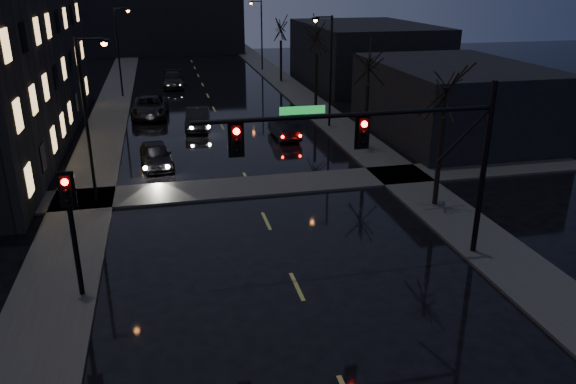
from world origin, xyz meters
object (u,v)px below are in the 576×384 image
oncoming_car_a (156,155)px  oncoming_car_d (173,80)px  oncoming_car_b (198,119)px  oncoming_car_c (150,107)px  lead_car (284,129)px

oncoming_car_a → oncoming_car_d: bearing=79.3°
oncoming_car_a → oncoming_car_b: 8.94m
oncoming_car_a → oncoming_car_b: oncoming_car_b is taller
oncoming_car_b → oncoming_car_c: 5.79m
oncoming_car_c → oncoming_car_d: oncoming_car_c is taller
oncoming_car_a → oncoming_car_c: 13.07m
oncoming_car_c → oncoming_car_a: bearing=-84.8°
oncoming_car_d → oncoming_car_c: bearing=-99.0°
oncoming_car_a → lead_car: oncoming_car_a is taller
oncoming_car_b → oncoming_car_a: bearing=-103.2°
lead_car → oncoming_car_a: bearing=24.5°
oncoming_car_c → lead_car: 12.51m
lead_car → oncoming_car_c: bearing=-46.0°
oncoming_car_b → oncoming_car_c: bearing=133.2°
oncoming_car_d → lead_car: (6.86, -21.44, -0.09)m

